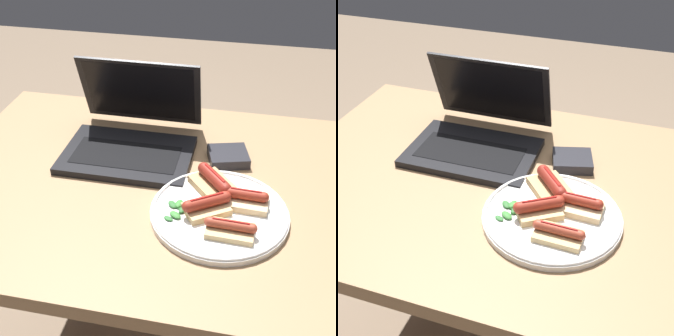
{
  "view_description": "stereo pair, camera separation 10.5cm",
  "coord_description": "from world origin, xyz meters",
  "views": [
    {
      "loc": [
        0.2,
        -0.87,
        1.4
      ],
      "look_at": [
        0.03,
        -0.02,
        0.8
      ],
      "focal_mm": 50.0,
      "sensor_mm": 36.0,
      "label": 1
    },
    {
      "loc": [
        0.3,
        -0.84,
        1.4
      ],
      "look_at": [
        0.03,
        -0.02,
        0.8
      ],
      "focal_mm": 50.0,
      "sensor_mm": 36.0,
      "label": 2
    }
  ],
  "objects": [
    {
      "name": "desk",
      "position": [
        0.0,
        0.0,
        0.63
      ],
      "size": [
        1.07,
        0.77,
        0.74
      ],
      "color": "#93704C",
      "rests_on": "ground_plane"
    },
    {
      "name": "plate",
      "position": [
        0.15,
        -0.1,
        0.75
      ],
      "size": [
        0.3,
        0.3,
        0.02
      ],
      "color": "white",
      "rests_on": "desk"
    },
    {
      "name": "external_drive",
      "position": [
        0.15,
        0.12,
        0.75
      ],
      "size": [
        0.12,
        0.11,
        0.03
      ],
      "rotation": [
        0.0,
        0.0,
        0.27
      ],
      "color": "#232328",
      "rests_on": "desk"
    },
    {
      "name": "laptop",
      "position": [
        -0.1,
        0.12,
        0.78
      ],
      "size": [
        0.32,
        0.3,
        0.22
      ],
      "color": "black",
      "rests_on": "desk"
    },
    {
      "name": "sausage_toast_middle",
      "position": [
        0.13,
        -0.1,
        0.77
      ],
      "size": [
        0.11,
        0.1,
        0.04
      ],
      "rotation": [
        0.0,
        0.0,
        0.58
      ],
      "color": "tan",
      "rests_on": "plate"
    },
    {
      "name": "sausage_toast_extra",
      "position": [
        0.18,
        -0.16,
        0.76
      ],
      "size": [
        0.11,
        0.06,
        0.04
      ],
      "rotation": [
        0.0,
        0.0,
        3.1
      ],
      "color": "tan",
      "rests_on": "plate"
    },
    {
      "name": "sausage_toast_left",
      "position": [
        0.21,
        -0.06,
        0.76
      ],
      "size": [
        0.1,
        0.07,
        0.04
      ],
      "rotation": [
        0.0,
        0.0,
        6.24
      ],
      "color": "#D6B784",
      "rests_on": "plate"
    },
    {
      "name": "salad_pile",
      "position": [
        0.07,
        -0.11,
        0.75
      ],
      "size": [
        0.06,
        0.08,
        0.01
      ],
      "color": "#2D662D",
      "rests_on": "plate"
    },
    {
      "name": "sausage_toast_right",
      "position": [
        0.13,
        -0.02,
        0.77
      ],
      "size": [
        0.13,
        0.13,
        0.05
      ],
      "rotation": [
        0.0,
        0.0,
        2.27
      ],
      "color": "tan",
      "rests_on": "plate"
    }
  ]
}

